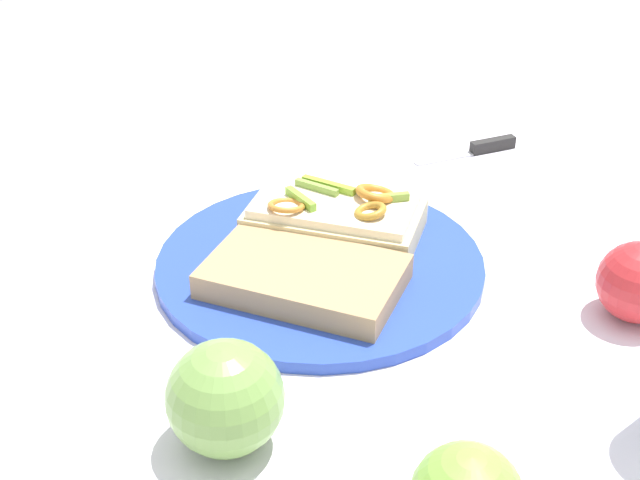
# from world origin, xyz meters

# --- Properties ---
(ground_plane) EXTENTS (2.00, 2.00, 0.00)m
(ground_plane) POSITION_xyz_m (0.00, 0.00, 0.00)
(ground_plane) COLOR silver
(ground_plane) RESTS_ON ground
(plate) EXTENTS (0.30, 0.30, 0.01)m
(plate) POSITION_xyz_m (0.00, 0.00, 0.01)
(plate) COLOR #2A47B1
(plate) RESTS_ON ground_plane
(sandwich) EXTENTS (0.17, 0.18, 0.05)m
(sandwich) POSITION_xyz_m (-0.04, 0.03, 0.03)
(sandwich) COLOR #D1C18B
(sandwich) RESTS_ON plate
(bread_slice_side) EXTENTS (0.19, 0.19, 0.02)m
(bread_slice_side) POSITION_xyz_m (0.04, -0.03, 0.02)
(bread_slice_side) COLOR tan
(bread_slice_side) RESTS_ON plate
(apple_0) EXTENTS (0.10, 0.10, 0.08)m
(apple_0) POSITION_xyz_m (0.17, -0.14, 0.04)
(apple_0) COLOR #739D49
(apple_0) RESTS_ON ground_plane
(apple_1) EXTENTS (0.10, 0.10, 0.07)m
(apple_1) POSITION_xyz_m (0.17, 0.21, 0.03)
(apple_1) COLOR red
(apple_1) RESTS_ON ground_plane
(knife) EXTENTS (0.01, 0.13, 0.01)m
(knife) POSITION_xyz_m (-0.15, 0.27, 0.01)
(knife) COLOR silver
(knife) RESTS_ON ground_plane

